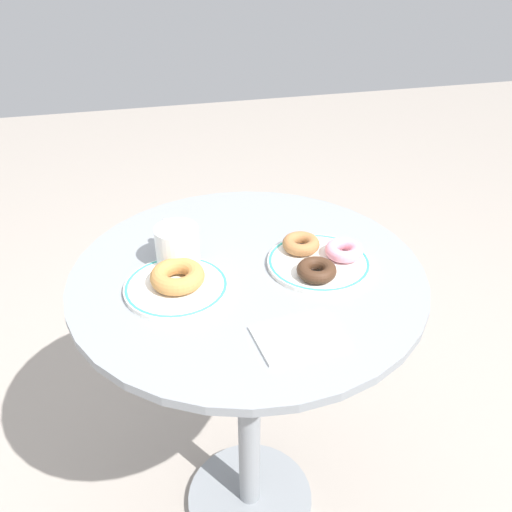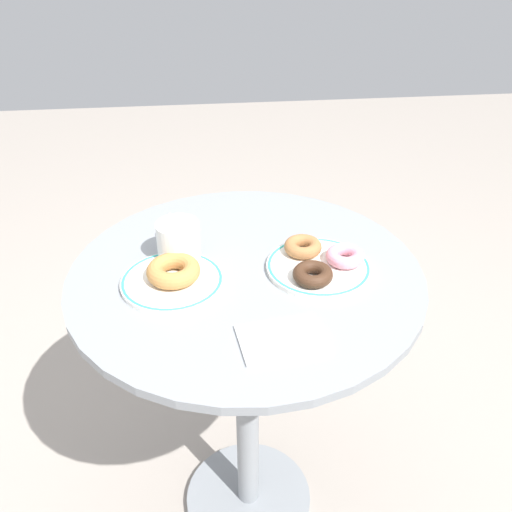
{
  "view_description": "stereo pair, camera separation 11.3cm",
  "coord_description": "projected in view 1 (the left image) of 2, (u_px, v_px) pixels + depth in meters",
  "views": [
    {
      "loc": [
        -0.19,
        -0.89,
        1.41
      ],
      "look_at": [
        0.02,
        0.03,
        0.79
      ],
      "focal_mm": 38.84,
      "sensor_mm": 36.0,
      "label": 1
    },
    {
      "loc": [
        -0.08,
        -0.91,
        1.41
      ],
      "look_at": [
        0.02,
        0.03,
        0.79
      ],
      "focal_mm": 38.84,
      "sensor_mm": 36.0,
      "label": 2
    }
  ],
  "objects": [
    {
      "name": "ground_plane",
      "position": [
        250.0,
        503.0,
        1.54
      ],
      "size": [
        7.0,
        7.0,
        0.02
      ],
      "primitive_type": "cube",
      "color": "#9E9389"
    },
    {
      "name": "cafe_table",
      "position": [
        248.0,
        353.0,
        1.23
      ],
      "size": [
        0.72,
        0.72,
        0.78
      ],
      "color": "gray",
      "rests_on": "ground"
    },
    {
      "name": "plate_left",
      "position": [
        176.0,
        287.0,
        1.06
      ],
      "size": [
        0.2,
        0.2,
        0.01
      ],
      "color": "white",
      "rests_on": "cafe_table"
    },
    {
      "name": "plate_right",
      "position": [
        319.0,
        262.0,
        1.13
      ],
      "size": [
        0.21,
        0.21,
        0.01
      ],
      "color": "white",
      "rests_on": "cafe_table"
    },
    {
      "name": "donut_old_fashioned",
      "position": [
        177.0,
        276.0,
        1.05
      ],
      "size": [
        0.14,
        0.14,
        0.03
      ],
      "primitive_type": "torus",
      "rotation": [
        0.0,
        0.0,
        4.28
      ],
      "color": "#BC7F42",
      "rests_on": "plate_left"
    },
    {
      "name": "donut_pink_frosted",
      "position": [
        344.0,
        250.0,
        1.13
      ],
      "size": [
        0.11,
        0.11,
        0.03
      ],
      "primitive_type": "torus",
      "rotation": [
        0.0,
        0.0,
        2.62
      ],
      "color": "pink",
      "rests_on": "plate_right"
    },
    {
      "name": "donut_cinnamon",
      "position": [
        301.0,
        244.0,
        1.15
      ],
      "size": [
        0.1,
        0.1,
        0.03
      ],
      "primitive_type": "torus",
      "rotation": [
        0.0,
        0.0,
        2.78
      ],
      "color": "#A36B3D",
      "rests_on": "plate_right"
    },
    {
      "name": "donut_chocolate",
      "position": [
        317.0,
        270.0,
        1.07
      ],
      "size": [
        0.11,
        0.11,
        0.03
      ],
      "primitive_type": "torus",
      "rotation": [
        0.0,
        0.0,
        0.72
      ],
      "color": "#422819",
      "rests_on": "plate_right"
    },
    {
      "name": "paper_napkin",
      "position": [
        298.0,
        336.0,
        0.94
      ],
      "size": [
        0.16,
        0.12,
        0.01
      ],
      "primitive_type": "cube",
      "rotation": [
        0.0,
        0.0,
        0.13
      ],
      "color": "white",
      "rests_on": "cafe_table"
    },
    {
      "name": "coffee_mug",
      "position": [
        177.0,
        246.0,
        1.11
      ],
      "size": [
        0.09,
        0.13,
        0.09
      ],
      "color": "white",
      "rests_on": "cafe_table"
    }
  ]
}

